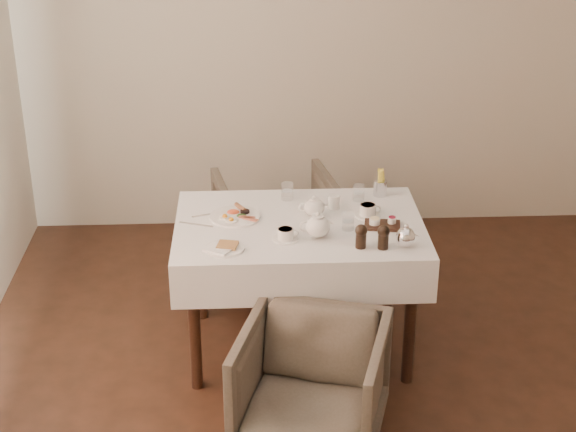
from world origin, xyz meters
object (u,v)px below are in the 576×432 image
at_px(breakfast_plate, 235,216).
at_px(teapot_centre, 314,206).
at_px(armchair_near, 312,387).
at_px(table, 299,243).
at_px(armchair_far, 278,229).

xyz_separation_m(breakfast_plate, teapot_centre, (0.41, -0.01, 0.05)).
height_order(armchair_near, teapot_centre, teapot_centre).
relative_size(table, armchair_far, 1.76).
bearing_deg(armchair_far, armchair_near, 82.59).
relative_size(table, teapot_centre, 8.50).
distance_m(table, teapot_centre, 0.21).
height_order(table, armchair_near, table).
height_order(armchair_far, breakfast_plate, breakfast_plate).
xyz_separation_m(table, teapot_centre, (0.08, 0.08, 0.18)).
bearing_deg(teapot_centre, table, -138.89).
distance_m(armchair_near, armchair_far, 1.60).
bearing_deg(armchair_near, armchair_far, 109.75).
height_order(table, armchair_far, table).
bearing_deg(table, armchair_far, 95.96).
bearing_deg(armchair_far, breakfast_plate, 60.39).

